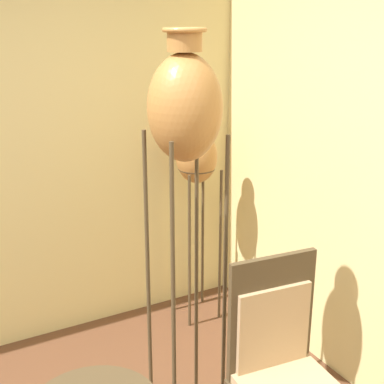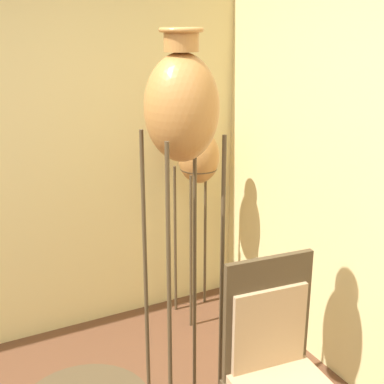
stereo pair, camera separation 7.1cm
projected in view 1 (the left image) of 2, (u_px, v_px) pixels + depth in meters
The scene contains 3 objects.
vase_stand_tall at pixel (185, 114), 2.34m from camera, with size 0.33×0.33×2.04m.
vase_stand_medium at pixel (197, 160), 3.60m from camera, with size 0.28×0.28×1.46m.
chair at pixel (284, 365), 2.36m from camera, with size 0.49×0.50×1.09m.
Camera 1 is at (-0.16, -1.33, 2.08)m, focal length 50.00 mm.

